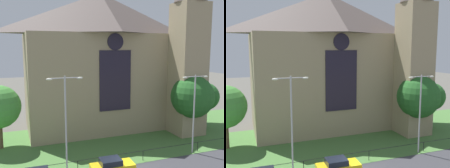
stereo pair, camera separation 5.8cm
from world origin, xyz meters
The scene contains 9 objects.
ground centered at (0.00, 10.00, 0.00)m, with size 160.00×160.00×0.00m, color #56544C.
grass_verge centered at (0.00, 8.00, 0.00)m, with size 120.00×20.00×0.01m, color #477538.
church_building centered at (3.24, 16.09, 10.27)m, with size 23.20×16.20×26.00m.
iron_railing centered at (2.46, 2.50, 0.97)m, with size 28.73×0.07×1.13m.
tree_right_near centered at (12.20, 7.15, 5.49)m, with size 5.75×5.75×8.40m.
tree_right_far centered at (17.01, 10.29, 4.64)m, with size 4.22×4.22×6.78m.
streetlamp_near centered at (-5.77, 2.40, 5.93)m, with size 3.37×0.26×9.52m.
streetlamp_far centered at (8.80, 2.40, 5.69)m, with size 3.37×0.26×9.07m.
parked_car_yellow centered at (-1.70, 0.94, 0.74)m, with size 4.26×2.14×1.51m.
Camera 1 is at (-10.23, -21.52, 12.14)m, focal length 42.27 mm.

